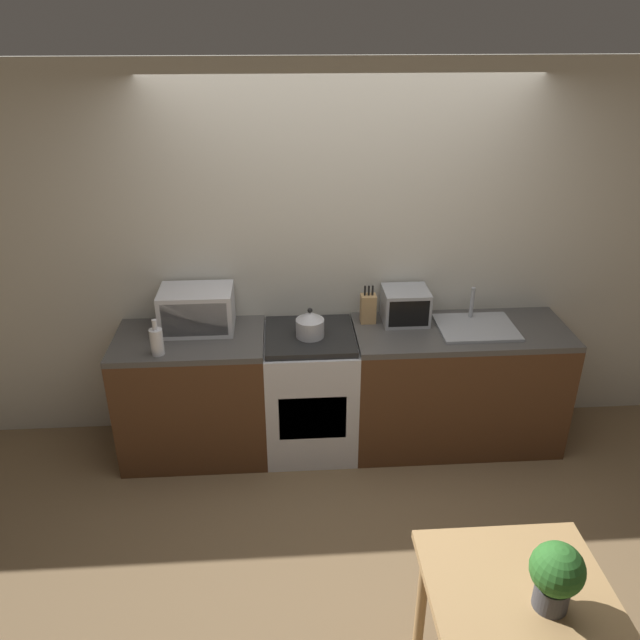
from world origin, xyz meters
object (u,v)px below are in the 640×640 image
object	(u,v)px
toaster_oven	(405,306)
kettle	(310,324)
stove_range	(310,391)
microwave	(197,310)
dining_table	(514,604)
bottle	(157,341)

from	to	relation	value
toaster_oven	kettle	bearing A→B (deg)	-164.78
stove_range	kettle	xyz separation A→B (m)	(0.00, -0.03, 0.54)
microwave	dining_table	bearing A→B (deg)	-54.08
stove_range	toaster_oven	world-z (taller)	toaster_oven
stove_range	microwave	bearing A→B (deg)	170.62
kettle	dining_table	world-z (taller)	kettle
toaster_oven	dining_table	xyz separation A→B (m)	(0.08, -2.09, -0.40)
bottle	stove_range	bearing A→B (deg)	12.25
stove_range	dining_table	xyz separation A→B (m)	(0.75, -1.94, 0.17)
kettle	toaster_oven	distance (m)	0.69
bottle	microwave	bearing A→B (deg)	56.93
microwave	bottle	world-z (taller)	microwave
kettle	microwave	xyz separation A→B (m)	(-0.75, 0.15, 0.06)
stove_range	microwave	size ratio (longest dim) A/B	1.87
toaster_oven	dining_table	size ratio (longest dim) A/B	0.41
kettle	bottle	bearing A→B (deg)	-169.52
dining_table	microwave	bearing A→B (deg)	125.92
toaster_oven	stove_range	bearing A→B (deg)	-167.29
stove_range	kettle	size ratio (longest dim) A/B	4.37
kettle	toaster_oven	xyz separation A→B (m)	(0.67, 0.18, 0.03)
microwave	bottle	size ratio (longest dim) A/B	2.01
dining_table	kettle	bearing A→B (deg)	111.39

